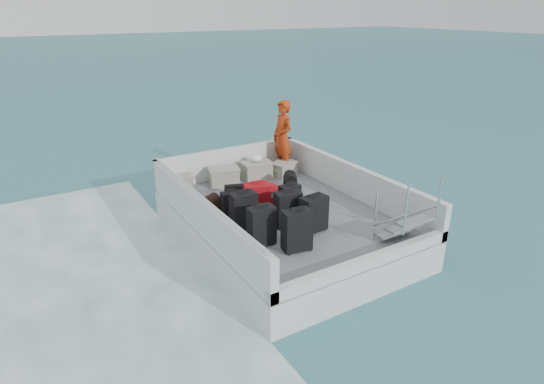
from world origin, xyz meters
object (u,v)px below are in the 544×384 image
(suitcase_7, at_px, (290,199))
(crate_2, at_px, (257,171))
(suitcase_4, at_px, (288,210))
(suitcase_8, at_px, (264,196))
(crate_0, at_px, (180,183))
(suitcase_0, at_px, (262,226))
(suitcase_2, at_px, (231,205))
(suitcase_1, at_px, (244,211))
(suitcase_3, at_px, (297,231))
(passenger, at_px, (283,137))
(crate_1, at_px, (224,177))
(suitcase_6, at_px, (313,214))
(suitcase_5, at_px, (257,201))
(crate_3, at_px, (284,170))

(suitcase_7, height_order, crate_2, suitcase_7)
(suitcase_4, xyz_separation_m, suitcase_8, (0.21, 1.22, -0.20))
(crate_0, bearing_deg, suitcase_0, -84.67)
(suitcase_0, height_order, crate_0, suitcase_0)
(suitcase_2, bearing_deg, suitcase_0, -82.30)
(suitcase_1, relative_size, suitcase_3, 0.97)
(suitcase_2, relative_size, suitcase_3, 0.72)
(passenger, bearing_deg, crate_1, -86.85)
(suitcase_6, relative_size, crate_0, 1.28)
(suitcase_1, bearing_deg, crate_2, 59.00)
(suitcase_8, height_order, crate_0, crate_0)
(suitcase_5, relative_size, suitcase_8, 0.94)
(suitcase_6, height_order, crate_2, suitcase_6)
(crate_0, bearing_deg, suitcase_6, -66.92)
(crate_2, bearing_deg, suitcase_2, -132.73)
(suitcase_7, bearing_deg, suitcase_4, -129.06)
(suitcase_4, bearing_deg, crate_1, 99.97)
(suitcase_2, relative_size, suitcase_4, 0.76)
(suitcase_0, bearing_deg, passenger, 53.93)
(suitcase_6, xyz_separation_m, suitcase_8, (-0.09, 1.61, -0.19))
(suitcase_2, xyz_separation_m, suitcase_3, (0.37, -1.72, 0.10))
(suitcase_1, xyz_separation_m, suitcase_3, (0.37, -1.18, 0.01))
(suitcase_2, bearing_deg, suitcase_5, -17.41)
(suitcase_4, bearing_deg, crate_3, 66.66)
(suitcase_8, relative_size, crate_0, 1.37)
(suitcase_4, relative_size, suitcase_8, 0.95)
(suitcase_0, height_order, suitcase_7, suitcase_0)
(suitcase_8, height_order, crate_1, crate_1)
(suitcase_5, xyz_separation_m, suitcase_7, (0.66, -0.14, -0.05))
(crate_0, distance_m, crate_2, 1.84)
(suitcase_8, distance_m, crate_1, 1.33)
(suitcase_4, relative_size, suitcase_6, 1.02)
(crate_0, relative_size, passenger, 0.30)
(suitcase_6, xyz_separation_m, crate_2, (0.47, 2.90, -0.14))
(passenger, bearing_deg, suitcase_0, -36.95)
(suitcase_3, bearing_deg, passenger, 69.92)
(suitcase_2, bearing_deg, crate_1, 78.12)
(suitcase_6, distance_m, crate_0, 3.45)
(crate_0, bearing_deg, suitcase_3, -79.01)
(suitcase_1, relative_size, crate_3, 1.28)
(suitcase_1, xyz_separation_m, crate_0, (-0.33, 2.41, -0.19))
(suitcase_3, distance_m, suitcase_5, 1.49)
(suitcase_1, bearing_deg, crate_1, 77.26)
(passenger, bearing_deg, suitcase_8, -43.07)
(suitcase_0, distance_m, passenger, 3.75)
(crate_2, relative_size, passenger, 0.36)
(suitcase_5, xyz_separation_m, crate_3, (1.67, 1.63, -0.17))
(suitcase_3, distance_m, suitcase_4, 0.89)
(suitcase_0, xyz_separation_m, passenger, (2.29, 2.93, 0.54))
(suitcase_6, bearing_deg, crate_2, 75.05)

